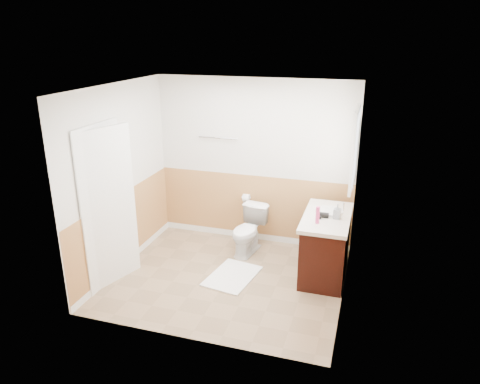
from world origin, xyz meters
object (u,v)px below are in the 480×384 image
(toilet, at_px, (248,231))
(lotion_bottle, at_px, (318,215))
(bath_mat, at_px, (232,276))
(vanity_cabinet, at_px, (326,247))
(soap_dispenser, at_px, (337,211))

(toilet, height_order, lotion_bottle, lotion_bottle)
(toilet, relative_size, lotion_bottle, 3.13)
(bath_mat, distance_m, vanity_cabinet, 1.31)
(toilet, relative_size, bath_mat, 0.86)
(toilet, distance_m, vanity_cabinet, 1.20)
(vanity_cabinet, bearing_deg, lotion_bottle, -109.39)
(toilet, height_order, bath_mat, toilet)
(soap_dispenser, bearing_deg, vanity_cabinet, 154.05)
(vanity_cabinet, height_order, lotion_bottle, lotion_bottle)
(toilet, height_order, vanity_cabinet, vanity_cabinet)
(vanity_cabinet, xyz_separation_m, soap_dispenser, (0.12, -0.06, 0.55))
(vanity_cabinet, distance_m, lotion_bottle, 0.64)
(vanity_cabinet, distance_m, soap_dispenser, 0.56)
(toilet, bearing_deg, lotion_bottle, -19.50)
(toilet, relative_size, soap_dispenser, 3.56)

